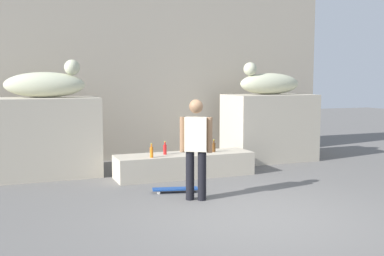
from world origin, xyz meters
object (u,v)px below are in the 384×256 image
Objects in this scene: statue_reclining_right at (269,83)px; bottle_orange at (152,152)px; statue_reclining_left at (47,84)px; skateboard at (175,189)px; skater at (196,145)px; bottle_red at (165,149)px; bottle_brown at (214,147)px.

statue_reclining_right is 5.80× the size of bottle_orange.
statue_reclining_right is (5.19, 0.01, 0.00)m from statue_reclining_left.
skateboard is 2.98× the size of bottle_orange.
statue_reclining_left is 1.00× the size of skater.
bottle_red is at bearing 18.75° from statue_reclining_right.
bottle_brown is (-1.95, -1.11, -1.32)m from statue_reclining_right.
bottle_brown is 0.98× the size of bottle_red.
bottle_red is at bearing 117.13° from skater.
bottle_brown is 1.06m from bottle_red.
skater is 2.03× the size of skateboard.
statue_reclining_left is 2.60m from bottle_orange.
statue_reclining_right is at bearing 21.36° from bottle_orange.
bottle_brown is at bearing 56.80° from skateboard.
statue_reclining_right reaches higher than bottle_red.
statue_reclining_left is at bearing 154.40° from bottle_red.
statue_reclining_left is 6.03× the size of bottle_orange.
statue_reclining_left reaches higher than skateboard.
skater reaches higher than skateboard.
bottle_brown is at bearing -3.30° from bottle_red.
statue_reclining_left and statue_reclining_right have the same top height.
skateboard is (-3.23, -2.33, -1.84)m from statue_reclining_right.
statue_reclining_right is 1.95× the size of skateboard.
skateboard is at bearing 134.39° from skater.
skater is (2.12, -2.91, -0.98)m from statue_reclining_left.
statue_reclining_left is 2.02× the size of skateboard.
skateboard is (-0.16, 0.59, -0.86)m from skater.
bottle_brown is (1.12, 1.80, -0.34)m from skater.
skateboard is at bearing -136.54° from bottle_brown.
skateboard is at bearing 35.21° from statue_reclining_right.
bottle_orange is 1.43m from bottle_brown.
statue_reclining_right is at bearing 29.76° from bottle_brown.
statue_reclining_left is 3.67m from bottle_brown.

